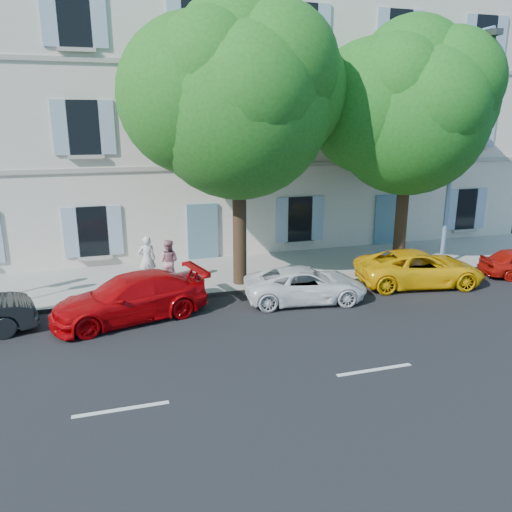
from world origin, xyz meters
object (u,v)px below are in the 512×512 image
object	(u,v)px
pedestrian_a	(147,259)
pedestrian_b	(168,261)
car_white_coupe	(306,285)
car_yellow_supercar	(419,268)
street_lamp	(457,141)
tree_left	(238,107)
car_red_coupe	(130,298)
tree_right	(409,117)

from	to	relation	value
pedestrian_a	pedestrian_b	world-z (taller)	pedestrian_a
car_white_coupe	car_yellow_supercar	size ratio (longest dim) A/B	0.89
street_lamp	tree_left	bearing A→B (deg)	177.70
pedestrian_b	street_lamp	bearing A→B (deg)	-161.38
car_red_coupe	pedestrian_a	xyz separation A→B (m)	(0.78, 3.09, 0.32)
tree_right	pedestrian_b	world-z (taller)	tree_right
car_white_coupe	tree_left	xyz separation A→B (m)	(-1.73, 2.04, 5.72)
car_red_coupe	tree_left	distance (m)	7.15
car_yellow_supercar	tree_left	distance (m)	8.68
car_red_coupe	car_yellow_supercar	size ratio (longest dim) A/B	1.03
street_lamp	pedestrian_a	distance (m)	12.43
tree_left	car_yellow_supercar	bearing A→B (deg)	-14.63
car_red_coupe	tree_left	xyz separation A→B (m)	(3.97, 1.97, 5.61)
car_yellow_supercar	pedestrian_a	size ratio (longest dim) A/B	2.70
car_red_coupe	car_white_coupe	world-z (taller)	car_red_coupe
car_yellow_supercar	pedestrian_a	distance (m)	9.96
pedestrian_b	car_yellow_supercar	bearing A→B (deg)	-170.93
tree_right	pedestrian_a	size ratio (longest dim) A/B	5.34
car_red_coupe	street_lamp	distance (m)	13.29
tree_left	pedestrian_b	bearing A→B (deg)	163.50
pedestrian_a	tree_right	bearing A→B (deg)	173.17
car_white_coupe	pedestrian_b	bearing A→B (deg)	64.29
tree_left	tree_right	size ratio (longest dim) A/B	1.05
tree_left	pedestrian_a	bearing A→B (deg)	160.65
car_yellow_supercar	pedestrian_b	bearing A→B (deg)	84.65
tree_left	street_lamp	xyz separation A→B (m)	(8.45, -0.34, -1.17)
pedestrian_a	pedestrian_b	distance (m)	0.82
pedestrian_a	street_lamp	bearing A→B (deg)	170.50
street_lamp	pedestrian_b	world-z (taller)	street_lamp
pedestrian_a	car_red_coupe	bearing A→B (deg)	73.45
tree_right	street_lamp	bearing A→B (deg)	-21.77
car_white_coupe	car_yellow_supercar	distance (m)	4.65
car_yellow_supercar	pedestrian_b	xyz separation A→B (m)	(-8.84, 2.40, 0.32)
car_yellow_supercar	tree_left	size ratio (longest dim) A/B	0.48
car_red_coupe	pedestrian_a	size ratio (longest dim) A/B	2.77
tree_left	tree_right	world-z (taller)	tree_left
tree_left	pedestrian_a	xyz separation A→B (m)	(-3.19, 1.12, -5.29)
car_red_coupe	pedestrian_b	distance (m)	3.10
tree_right	car_yellow_supercar	bearing A→B (deg)	-100.65
car_white_coupe	car_yellow_supercar	world-z (taller)	car_yellow_supercar
car_yellow_supercar	pedestrian_a	world-z (taller)	pedestrian_a
car_white_coupe	pedestrian_a	distance (m)	5.86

